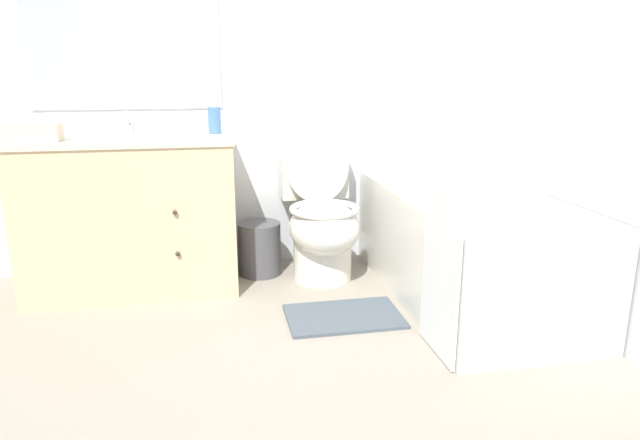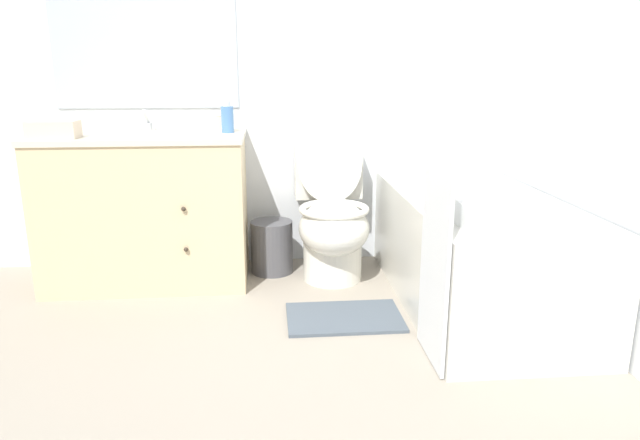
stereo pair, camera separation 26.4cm
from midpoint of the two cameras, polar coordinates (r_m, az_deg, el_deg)
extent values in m
plane|color=gray|center=(2.13, 1.76, -18.82)|extent=(14.00, 14.00, 0.00)
cube|color=silver|center=(3.49, -1.61, 15.99)|extent=(8.00, 0.05, 2.50)
cube|color=#B2BCC6|center=(3.51, -15.11, 18.37)|extent=(1.04, 0.01, 0.93)
cube|color=silver|center=(3.05, 26.98, 14.59)|extent=(0.05, 2.70, 2.50)
cube|color=beige|center=(3.31, -14.72, 0.81)|extent=(1.09, 0.58, 0.81)
cube|color=beige|center=(3.24, -15.21, 8.04)|extent=(1.11, 0.60, 0.03)
cylinder|color=silver|center=(3.24, -15.17, 7.34)|extent=(0.33, 0.33, 0.10)
sphere|color=#382D23|center=(2.97, -11.05, 1.06)|extent=(0.02, 0.02, 0.02)
sphere|color=#382D23|center=(3.03, -10.85, -2.96)|extent=(0.02, 0.02, 0.02)
cylinder|color=silver|center=(3.44, -14.68, 9.03)|extent=(0.04, 0.04, 0.04)
cylinder|color=silver|center=(3.39, -14.86, 10.00)|extent=(0.02, 0.11, 0.09)
cylinder|color=silver|center=(3.45, -15.60, 9.02)|extent=(0.03, 0.03, 0.04)
cylinder|color=silver|center=(3.43, -13.77, 9.11)|extent=(0.03, 0.03, 0.04)
cylinder|color=silver|center=(3.30, 3.55, -3.98)|extent=(0.34, 0.34, 0.24)
ellipsoid|color=silver|center=(3.18, 3.77, -0.85)|extent=(0.40, 0.47, 0.30)
torus|color=silver|center=(3.15, 3.80, 1.05)|extent=(0.39, 0.39, 0.04)
cube|color=silver|center=(3.44, 3.01, 5.05)|extent=(0.40, 0.18, 0.33)
ellipsoid|color=silver|center=(3.32, 3.30, 5.56)|extent=(0.38, 0.14, 0.44)
cube|color=silver|center=(3.07, 17.62, -2.96)|extent=(0.75, 1.55, 0.56)
cube|color=#A5A7A2|center=(3.00, 18.03, 2.04)|extent=(0.63, 1.43, 0.01)
cube|color=white|center=(2.26, 15.50, 9.53)|extent=(0.01, 0.36, 1.98)
cylinder|color=#4C4C51|center=(3.40, -2.62, -2.72)|extent=(0.25, 0.25, 0.31)
cube|color=beige|center=(3.32, -7.66, 9.53)|extent=(0.14, 0.12, 0.08)
ellipsoid|color=white|center=(3.32, -7.69, 10.43)|extent=(0.07, 0.04, 0.03)
cylinder|color=#4C7AB2|center=(3.20, -6.89, 9.92)|extent=(0.07, 0.07, 0.14)
cylinder|color=silver|center=(3.20, -6.94, 11.46)|extent=(0.04, 0.04, 0.03)
cube|color=beige|center=(3.16, -22.96, 8.31)|extent=(0.24, 0.14, 0.09)
cube|color=white|center=(2.44, 20.08, 0.37)|extent=(0.28, 0.18, 0.10)
cube|color=#4C5660|center=(2.83, 5.16, -9.72)|extent=(0.56, 0.37, 0.02)
camera|label=1|loc=(0.13, -87.14, 0.76)|focal=32.00mm
camera|label=2|loc=(0.13, 92.86, -0.76)|focal=32.00mm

